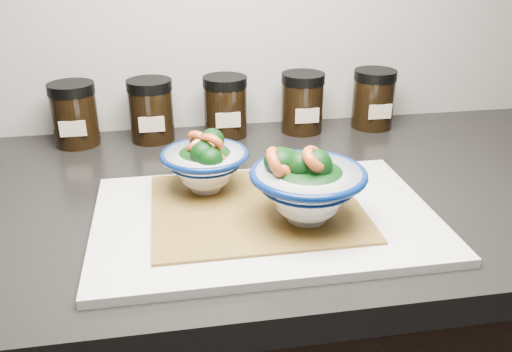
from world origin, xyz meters
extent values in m
cube|color=black|center=(0.00, 1.45, 0.88)|extent=(3.50, 0.60, 0.04)
cube|color=beige|center=(0.04, 1.35, 0.91)|extent=(0.45, 0.30, 0.01)
cube|color=olive|center=(0.03, 1.37, 0.91)|extent=(0.28, 0.24, 0.00)
cylinder|color=white|center=(-0.03, 1.43, 0.92)|extent=(0.04, 0.04, 0.01)
ellipsoid|color=white|center=(-0.03, 1.43, 0.93)|extent=(0.07, 0.07, 0.03)
torus|color=#051A50|center=(-0.03, 1.43, 0.97)|extent=(0.13, 0.13, 0.01)
torus|color=#051A50|center=(-0.03, 1.43, 0.96)|extent=(0.10, 0.10, 0.00)
ellipsoid|color=black|center=(-0.03, 1.43, 0.96)|extent=(0.09, 0.09, 0.04)
ellipsoid|color=black|center=(-0.03, 1.40, 0.97)|extent=(0.04, 0.04, 0.04)
cylinder|color=#477233|center=(-0.03, 1.40, 0.96)|extent=(0.01, 0.01, 0.02)
ellipsoid|color=black|center=(-0.04, 1.41, 0.98)|extent=(0.04, 0.04, 0.04)
cylinder|color=#477233|center=(-0.04, 1.41, 0.97)|extent=(0.01, 0.01, 0.02)
ellipsoid|color=black|center=(-0.02, 1.44, 0.98)|extent=(0.04, 0.04, 0.04)
cylinder|color=#477233|center=(-0.02, 1.44, 0.97)|extent=(0.01, 0.01, 0.02)
torus|color=#D65A28|center=(-0.03, 1.41, 0.99)|extent=(0.05, 0.05, 0.04)
torus|color=#D65A28|center=(-0.02, 1.41, 0.97)|extent=(0.04, 0.05, 0.05)
torus|color=#D65A28|center=(-0.04, 1.46, 0.98)|extent=(0.04, 0.05, 0.04)
torus|color=#D65A28|center=(-0.03, 1.42, 0.98)|extent=(0.04, 0.05, 0.05)
torus|color=#D65A28|center=(-0.04, 1.43, 0.98)|extent=(0.05, 0.04, 0.05)
cylinder|color=#CCBC8E|center=(-0.04, 1.43, 0.98)|extent=(0.02, 0.02, 0.01)
cylinder|color=white|center=(0.09, 1.32, 0.92)|extent=(0.05, 0.05, 0.01)
ellipsoid|color=white|center=(0.09, 1.32, 0.94)|extent=(0.08, 0.08, 0.04)
torus|color=#051A50|center=(0.09, 1.32, 0.98)|extent=(0.15, 0.15, 0.01)
torus|color=#051A50|center=(0.09, 1.32, 0.96)|extent=(0.12, 0.12, 0.00)
ellipsoid|color=black|center=(0.09, 1.32, 0.97)|extent=(0.11, 0.11, 0.05)
ellipsoid|color=black|center=(0.08, 1.32, 0.99)|extent=(0.04, 0.04, 0.04)
cylinder|color=#477233|center=(0.08, 1.32, 0.98)|extent=(0.01, 0.01, 0.02)
ellipsoid|color=black|center=(0.06, 1.34, 0.99)|extent=(0.04, 0.04, 0.04)
cylinder|color=#477233|center=(0.06, 1.34, 0.97)|extent=(0.02, 0.01, 0.03)
ellipsoid|color=black|center=(0.05, 1.33, 0.99)|extent=(0.04, 0.04, 0.03)
cylinder|color=#477233|center=(0.05, 1.33, 0.98)|extent=(0.02, 0.02, 0.03)
ellipsoid|color=black|center=(0.09, 1.33, 0.99)|extent=(0.05, 0.05, 0.04)
cylinder|color=#477233|center=(0.09, 1.33, 0.97)|extent=(0.01, 0.02, 0.03)
ellipsoid|color=black|center=(0.09, 1.31, 0.99)|extent=(0.04, 0.04, 0.04)
cylinder|color=#477233|center=(0.09, 1.31, 0.98)|extent=(0.01, 0.01, 0.03)
torus|color=#D65A28|center=(0.10, 1.32, 0.99)|extent=(0.06, 0.05, 0.05)
torus|color=#D65A28|center=(0.05, 1.33, 0.98)|extent=(0.05, 0.05, 0.05)
torus|color=#D65A28|center=(0.05, 1.32, 1.00)|extent=(0.04, 0.06, 0.06)
torus|color=#D65A28|center=(0.09, 1.31, 1.00)|extent=(0.06, 0.06, 0.05)
cylinder|color=#CCBC8E|center=(0.08, 1.32, 0.99)|extent=(0.02, 0.02, 0.02)
cylinder|color=black|center=(-0.24, 1.69, 0.95)|extent=(0.08, 0.08, 0.09)
cylinder|color=black|center=(-0.24, 1.69, 1.00)|extent=(0.08, 0.08, 0.02)
cube|color=#C6B793|center=(-0.24, 1.65, 0.94)|extent=(0.05, 0.00, 0.03)
cylinder|color=black|center=(-0.11, 1.69, 0.95)|extent=(0.08, 0.08, 0.09)
cylinder|color=black|center=(-0.11, 1.69, 1.00)|extent=(0.08, 0.08, 0.02)
cube|color=#C6B793|center=(-0.11, 1.65, 0.94)|extent=(0.04, 0.00, 0.03)
cylinder|color=black|center=(0.03, 1.69, 0.95)|extent=(0.08, 0.08, 0.09)
cylinder|color=black|center=(0.03, 1.69, 1.00)|extent=(0.08, 0.08, 0.02)
cube|color=#C6B793|center=(0.03, 1.65, 0.94)|extent=(0.04, 0.00, 0.03)
cylinder|color=black|center=(0.17, 1.69, 0.95)|extent=(0.08, 0.08, 0.09)
cylinder|color=black|center=(0.17, 1.69, 1.00)|extent=(0.08, 0.08, 0.02)
cube|color=#C6B793|center=(0.17, 1.65, 0.94)|extent=(0.04, 0.00, 0.03)
cylinder|color=black|center=(0.32, 1.69, 0.95)|extent=(0.08, 0.08, 0.09)
cylinder|color=black|center=(0.32, 1.69, 1.00)|extent=(0.08, 0.08, 0.02)
cube|color=#C6B793|center=(0.32, 1.65, 0.94)|extent=(0.05, 0.00, 0.03)
camera|label=1|loc=(-0.08, 0.72, 1.26)|focal=38.00mm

